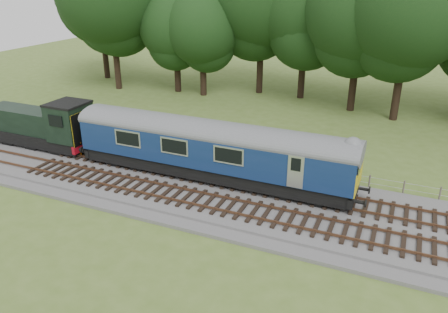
% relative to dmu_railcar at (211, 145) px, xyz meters
% --- Properties ---
extents(ground, '(120.00, 120.00, 0.00)m').
position_rel_dmu_railcar_xyz_m(ground, '(5.42, -1.40, -2.61)').
color(ground, '#4D6625').
rests_on(ground, ground).
extents(ballast, '(70.00, 7.00, 0.35)m').
position_rel_dmu_railcar_xyz_m(ballast, '(5.42, -1.40, -2.43)').
color(ballast, '#4C4C4F').
rests_on(ballast, ground).
extents(track_north, '(67.20, 2.40, 0.21)m').
position_rel_dmu_railcar_xyz_m(track_north, '(5.42, -0.00, -2.19)').
color(track_north, black).
rests_on(track_north, ballast).
extents(track_south, '(67.20, 2.40, 0.21)m').
position_rel_dmu_railcar_xyz_m(track_south, '(5.42, -3.00, -2.19)').
color(track_south, black).
rests_on(track_south, ballast).
extents(fence, '(64.00, 0.12, 1.00)m').
position_rel_dmu_railcar_xyz_m(fence, '(5.42, 3.10, -2.61)').
color(fence, '#6B6054').
rests_on(fence, ground).
extents(tree_line, '(70.00, 8.00, 18.00)m').
position_rel_dmu_railcar_xyz_m(tree_line, '(5.42, 20.60, -2.61)').
color(tree_line, black).
rests_on(tree_line, ground).
extents(dmu_railcar, '(18.05, 2.86, 3.88)m').
position_rel_dmu_railcar_xyz_m(dmu_railcar, '(0.00, 0.00, 0.00)').
color(dmu_railcar, black).
rests_on(dmu_railcar, ground).
extents(shunter_loco, '(8.92, 2.60, 3.38)m').
position_rel_dmu_railcar_xyz_m(shunter_loco, '(-13.93, 0.00, -0.63)').
color(shunter_loco, black).
rests_on(shunter_loco, ground).
extents(worker, '(0.63, 0.42, 1.69)m').
position_rel_dmu_railcar_xyz_m(worker, '(-10.13, -0.64, -1.41)').
color(worker, orange).
rests_on(worker, ballast).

